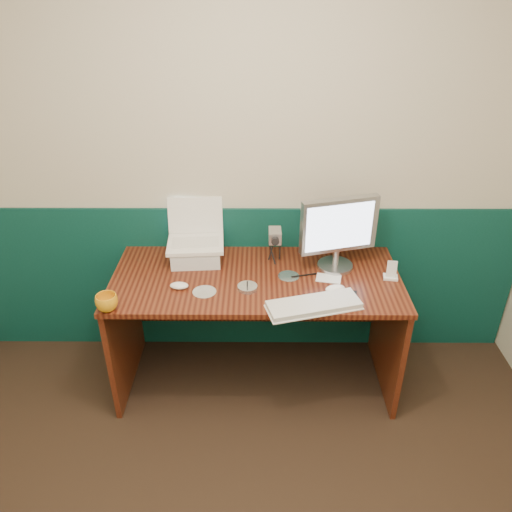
{
  "coord_description": "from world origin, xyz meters",
  "views": [
    {
      "loc": [
        0.12,
        -0.95,
        2.22
      ],
      "look_at": [
        0.1,
        1.23,
        0.97
      ],
      "focal_mm": 35.0,
      "sensor_mm": 36.0,
      "label": 1
    }
  ],
  "objects_px": {
    "keyboard": "(314,306)",
    "camcorder": "(275,246)",
    "desk": "(256,331)",
    "mug": "(107,303)",
    "monitor": "(338,233)",
    "laptop": "(194,225)"
  },
  "relations": [
    {
      "from": "mug",
      "to": "desk",
      "type": "bearing_deg",
      "value": 22.73
    },
    {
      "from": "monitor",
      "to": "desk",
      "type": "bearing_deg",
      "value": 178.52
    },
    {
      "from": "keyboard",
      "to": "camcorder",
      "type": "xyz_separation_m",
      "value": [
        -0.18,
        0.46,
        0.09
      ]
    },
    {
      "from": "keyboard",
      "to": "mug",
      "type": "relative_size",
      "value": 4.24
    },
    {
      "from": "keyboard",
      "to": "camcorder",
      "type": "height_order",
      "value": "camcorder"
    },
    {
      "from": "desk",
      "to": "monitor",
      "type": "bearing_deg",
      "value": 13.93
    },
    {
      "from": "camcorder",
      "to": "desk",
      "type": "bearing_deg",
      "value": -121.43
    },
    {
      "from": "laptop",
      "to": "monitor",
      "type": "relative_size",
      "value": 0.74
    },
    {
      "from": "desk",
      "to": "camcorder",
      "type": "relative_size",
      "value": 7.8
    },
    {
      "from": "monitor",
      "to": "mug",
      "type": "bearing_deg",
      "value": -175.91
    },
    {
      "from": "laptop",
      "to": "mug",
      "type": "bearing_deg",
      "value": -132.63
    },
    {
      "from": "keyboard",
      "to": "desk",
      "type": "bearing_deg",
      "value": 119.84
    },
    {
      "from": "laptop",
      "to": "monitor",
      "type": "distance_m",
      "value": 0.8
    },
    {
      "from": "desk",
      "to": "camcorder",
      "type": "height_order",
      "value": "camcorder"
    },
    {
      "from": "desk",
      "to": "camcorder",
      "type": "xyz_separation_m",
      "value": [
        0.11,
        0.18,
        0.48
      ]
    },
    {
      "from": "mug",
      "to": "monitor",
      "type": "bearing_deg",
      "value": 19.51
    },
    {
      "from": "camcorder",
      "to": "mug",
      "type": "bearing_deg",
      "value": -150.61
    },
    {
      "from": "desk",
      "to": "monitor",
      "type": "xyz_separation_m",
      "value": [
        0.45,
        0.11,
        0.59
      ]
    },
    {
      "from": "monitor",
      "to": "camcorder",
      "type": "relative_size",
      "value": 2.12
    },
    {
      "from": "desk",
      "to": "laptop",
      "type": "distance_m",
      "value": 0.72
    },
    {
      "from": "desk",
      "to": "laptop",
      "type": "relative_size",
      "value": 5.01
    },
    {
      "from": "desk",
      "to": "keyboard",
      "type": "height_order",
      "value": "keyboard"
    }
  ]
}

